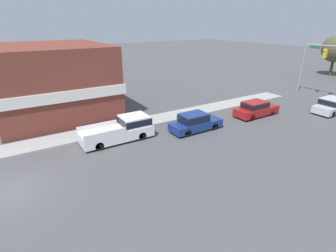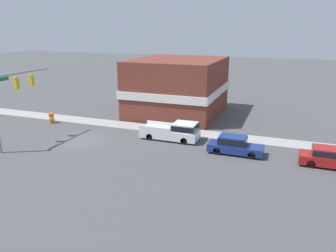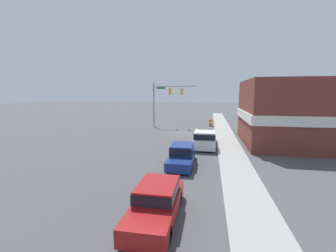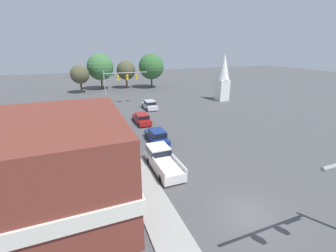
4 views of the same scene
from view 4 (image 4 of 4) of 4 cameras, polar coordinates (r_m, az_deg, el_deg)
The scene contains 13 objects.
ground_plane at distance 17.51m, azimuth 19.52°, elevation -20.33°, with size 200.00×200.00×0.00m, color #4C4C4F.
sidewalk_curb at distance 15.05m, azimuth 0.82°, elevation -26.53°, with size 2.40×60.00×0.14m.
far_signal_assembly at distance 44.84m, azimuth -12.13°, elevation 11.44°, with size 8.48×0.49×6.65m.
car_lead at distance 27.02m, azimuth -2.79°, elevation -2.45°, with size 1.76×4.68×1.56m.
car_oncoming at distance 41.62m, azimuth -4.69°, elevation 5.45°, with size 1.86×4.54×1.61m.
car_second_ahead at distance 33.82m, azimuth -6.66°, elevation 1.98°, with size 1.79×4.77×1.51m.
pickup_truck_parked at distance 21.39m, azimuth -1.54°, elevation -8.41°, with size 2.04×5.64×1.80m.
corner_brick_building at distance 16.85m, azimuth -32.30°, elevation -10.43°, with size 12.42×10.61×6.78m.
church_steeple at distance 49.12m, azimuth 13.88°, elevation 12.14°, with size 2.48×2.48×9.67m.
backdrop_tree_left_far at distance 59.62m, azimuth -21.51°, elevation 12.07°, with size 4.43×4.43×6.76m.
backdrop_tree_left_mid at distance 63.21m, azimuth -16.83°, elevation 14.15°, with size 6.80×6.80×9.26m.
backdrop_tree_center at distance 63.61m, azimuth -10.61°, elevation 13.72°, with size 5.02×5.02×7.35m.
backdrop_tree_right_mid at distance 63.27m, azimuth -4.26°, elevation 14.82°, with size 6.82×6.82×9.18m.
Camera 4 is at (-9.75, -9.63, 10.91)m, focal length 24.00 mm.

